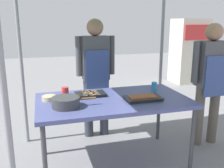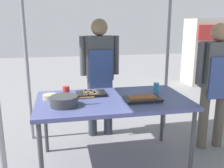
{
  "view_description": "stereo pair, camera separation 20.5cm",
  "coord_description": "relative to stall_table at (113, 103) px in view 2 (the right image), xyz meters",
  "views": [
    {
      "loc": [
        -0.71,
        -2.44,
        1.55
      ],
      "look_at": [
        0.0,
        0.05,
        0.9
      ],
      "focal_mm": 40.22,
      "sensor_mm": 36.0,
      "label": 1
    },
    {
      "loc": [
        -0.52,
        -2.49,
        1.55
      ],
      "look_at": [
        0.0,
        0.05,
        0.9
      ],
      "focal_mm": 40.22,
      "sensor_mm": 36.0,
      "label": 2
    }
  ],
  "objects": [
    {
      "name": "tray_meat_skewers",
      "position": [
        -0.21,
        0.18,
        0.07
      ],
      "size": [
        0.33,
        0.22,
        0.04
      ],
      "color": "black",
      "rests_on": "stall_table"
    },
    {
      "name": "cooking_wok",
      "position": [
        -0.51,
        -0.13,
        0.11
      ],
      "size": [
        0.43,
        0.27,
        0.1
      ],
      "color": "#38383A",
      "rests_on": "stall_table"
    },
    {
      "name": "neighbor_stall_left",
      "position": [
        2.96,
        3.21,
        0.11
      ],
      "size": [
        0.79,
        0.68,
        1.61
      ],
      "color": "beige",
      "rests_on": "ground"
    },
    {
      "name": "customer_nearby",
      "position": [
        1.28,
        0.12,
        0.21
      ],
      "size": [
        0.52,
        0.22,
        1.53
      ],
      "color": "#595147",
      "rests_on": "ground"
    },
    {
      "name": "vendor_woman",
      "position": [
        -0.02,
        0.75,
        0.24
      ],
      "size": [
        0.52,
        0.23,
        1.59
      ],
      "rotation": [
        0.0,
        0.0,
        3.14
      ],
      "color": "#333842",
      "rests_on": "ground"
    },
    {
      "name": "stall_table",
      "position": [
        0.0,
        0.0,
        0.0
      ],
      "size": [
        1.6,
        0.9,
        0.75
      ],
      "color": "#4C518C",
      "rests_on": "ground"
    },
    {
      "name": "drink_cup_near_edge",
      "position": [
        0.54,
        0.14,
        0.11
      ],
      "size": [
        0.06,
        0.06,
        0.11
      ],
      "primitive_type": "cylinder",
      "color": "#338CBF",
      "rests_on": "stall_table"
    },
    {
      "name": "ground_plane",
      "position": [
        0.0,
        0.0,
        -0.7
      ],
      "size": [
        18.0,
        18.0,
        0.0
      ],
      "primitive_type": "plane",
      "color": "slate"
    },
    {
      "name": "tray_grilled_sausages",
      "position": [
        0.29,
        -0.12,
        0.07
      ],
      "size": [
        0.38,
        0.23,
        0.05
      ],
      "color": "black",
      "rests_on": "stall_table"
    },
    {
      "name": "condiment_bowl",
      "position": [
        -0.66,
        0.13,
        0.08
      ],
      "size": [
        0.15,
        0.15,
        0.05
      ],
      "primitive_type": "cylinder",
      "color": "#BFB28C",
      "rests_on": "stall_table"
    },
    {
      "name": "drink_cup_by_wok",
      "position": [
        -0.48,
        0.22,
        0.11
      ],
      "size": [
        0.08,
        0.08,
        0.11
      ],
      "primitive_type": "cylinder",
      "color": "red",
      "rests_on": "stall_table"
    }
  ]
}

